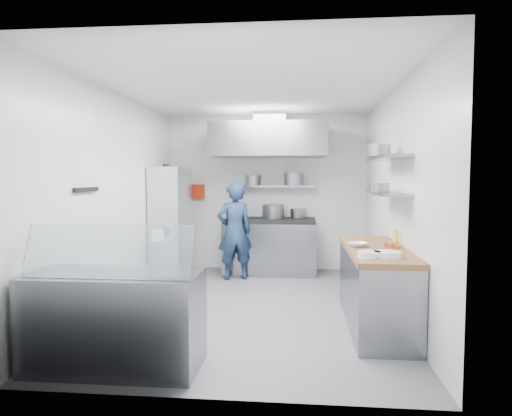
# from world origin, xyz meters

# --- Properties ---
(floor) EXTENTS (5.00, 5.00, 0.00)m
(floor) POSITION_xyz_m (0.00, 0.00, 0.00)
(floor) COLOR #4D4D4F
(floor) RESTS_ON ground
(ceiling) EXTENTS (5.00, 5.00, 0.00)m
(ceiling) POSITION_xyz_m (0.00, 0.00, 2.80)
(ceiling) COLOR silver
(ceiling) RESTS_ON wall_back
(wall_back) EXTENTS (3.60, 2.80, 0.02)m
(wall_back) POSITION_xyz_m (0.00, 2.50, 1.40)
(wall_back) COLOR white
(wall_back) RESTS_ON floor
(wall_front) EXTENTS (3.60, 2.80, 0.02)m
(wall_front) POSITION_xyz_m (0.00, -2.50, 1.40)
(wall_front) COLOR white
(wall_front) RESTS_ON floor
(wall_left) EXTENTS (2.80, 5.00, 0.02)m
(wall_left) POSITION_xyz_m (-1.80, 0.00, 1.40)
(wall_left) COLOR white
(wall_left) RESTS_ON floor
(wall_right) EXTENTS (2.80, 5.00, 0.02)m
(wall_right) POSITION_xyz_m (1.80, 0.00, 1.40)
(wall_right) COLOR white
(wall_right) RESTS_ON floor
(gas_range) EXTENTS (1.60, 0.80, 0.90)m
(gas_range) POSITION_xyz_m (0.10, 2.10, 0.45)
(gas_range) COLOR gray
(gas_range) RESTS_ON floor
(cooktop) EXTENTS (1.57, 0.78, 0.06)m
(cooktop) POSITION_xyz_m (0.10, 2.10, 0.93)
(cooktop) COLOR black
(cooktop) RESTS_ON gas_range
(stock_pot_left) EXTENTS (0.31, 0.31, 0.20)m
(stock_pot_left) POSITION_xyz_m (-0.53, 2.13, 1.06)
(stock_pot_left) COLOR slate
(stock_pot_left) RESTS_ON cooktop
(stock_pot_mid) EXTENTS (0.38, 0.38, 0.24)m
(stock_pot_mid) POSITION_xyz_m (0.15, 2.21, 1.08)
(stock_pot_mid) COLOR slate
(stock_pot_mid) RESTS_ON cooktop
(stock_pot_right) EXTENTS (0.27, 0.27, 0.16)m
(stock_pot_right) POSITION_xyz_m (0.59, 2.36, 1.04)
(stock_pot_right) COLOR slate
(stock_pot_right) RESTS_ON cooktop
(over_range_shelf) EXTENTS (1.60, 0.30, 0.04)m
(over_range_shelf) POSITION_xyz_m (0.10, 2.34, 1.52)
(over_range_shelf) COLOR gray
(over_range_shelf) RESTS_ON wall_back
(shelf_pot_a) EXTENTS (0.28, 0.28, 0.18)m
(shelf_pot_a) POSITION_xyz_m (-0.23, 2.42, 1.63)
(shelf_pot_a) COLOR slate
(shelf_pot_a) RESTS_ON over_range_shelf
(shelf_pot_b) EXTENTS (0.33, 0.33, 0.22)m
(shelf_pot_b) POSITION_xyz_m (0.51, 2.23, 1.65)
(shelf_pot_b) COLOR slate
(shelf_pot_b) RESTS_ON over_range_shelf
(extractor_hood) EXTENTS (1.90, 1.15, 0.55)m
(extractor_hood) POSITION_xyz_m (0.10, 1.93, 2.30)
(extractor_hood) COLOR gray
(extractor_hood) RESTS_ON wall_back
(hood_duct) EXTENTS (0.55, 0.55, 0.24)m
(hood_duct) POSITION_xyz_m (0.10, 2.15, 2.68)
(hood_duct) COLOR slate
(hood_duct) RESTS_ON extractor_hood
(red_firebox) EXTENTS (0.22, 0.10, 0.26)m
(red_firebox) POSITION_xyz_m (-1.25, 2.44, 1.42)
(red_firebox) COLOR #B4250E
(red_firebox) RESTS_ON wall_back
(chef) EXTENTS (0.68, 0.56, 1.59)m
(chef) POSITION_xyz_m (-0.45, 1.56, 0.80)
(chef) COLOR #192D4C
(chef) RESTS_ON floor
(wire_rack) EXTENTS (0.50, 0.90, 1.85)m
(wire_rack) POSITION_xyz_m (-1.53, 1.59, 0.93)
(wire_rack) COLOR silver
(wire_rack) RESTS_ON floor
(rack_bin_a) EXTENTS (0.14, 0.18, 0.16)m
(rack_bin_a) POSITION_xyz_m (-1.53, 0.88, 0.80)
(rack_bin_a) COLOR white
(rack_bin_a) RESTS_ON wire_rack
(rack_bin_b) EXTENTS (0.14, 0.18, 0.16)m
(rack_bin_b) POSITION_xyz_m (-1.53, 1.35, 1.30)
(rack_bin_b) COLOR yellow
(rack_bin_b) RESTS_ON wire_rack
(rack_jar) EXTENTS (0.11, 0.11, 0.18)m
(rack_jar) POSITION_xyz_m (-1.48, 1.22, 1.80)
(rack_jar) COLOR black
(rack_jar) RESTS_ON wire_rack
(knife_strip) EXTENTS (0.04, 0.55, 0.05)m
(knife_strip) POSITION_xyz_m (-1.78, -0.90, 1.55)
(knife_strip) COLOR black
(knife_strip) RESTS_ON wall_left
(prep_counter_base) EXTENTS (0.62, 2.00, 0.84)m
(prep_counter_base) POSITION_xyz_m (1.48, -0.60, 0.42)
(prep_counter_base) COLOR gray
(prep_counter_base) RESTS_ON floor
(prep_counter_top) EXTENTS (0.65, 2.04, 0.06)m
(prep_counter_top) POSITION_xyz_m (1.48, -0.60, 0.87)
(prep_counter_top) COLOR brown
(prep_counter_top) RESTS_ON prep_counter_base
(plate_stack_a) EXTENTS (0.27, 0.27, 0.06)m
(plate_stack_a) POSITION_xyz_m (1.48, -1.26, 0.93)
(plate_stack_a) COLOR white
(plate_stack_a) RESTS_ON prep_counter_top
(plate_stack_b) EXTENTS (0.23, 0.23, 0.06)m
(plate_stack_b) POSITION_xyz_m (1.31, -1.27, 0.93)
(plate_stack_b) COLOR white
(plate_stack_b) RESTS_ON prep_counter_top
(copper_pan) EXTENTS (0.17, 0.17, 0.06)m
(copper_pan) POSITION_xyz_m (1.65, -0.62, 0.93)
(copper_pan) COLOR #C26436
(copper_pan) RESTS_ON prep_counter_top
(squeeze_bottle) EXTENTS (0.05, 0.05, 0.18)m
(squeeze_bottle) POSITION_xyz_m (1.74, -0.39, 0.99)
(squeeze_bottle) COLOR yellow
(squeeze_bottle) RESTS_ON prep_counter_top
(mixing_bowl) EXTENTS (0.28, 0.28, 0.05)m
(mixing_bowl) POSITION_xyz_m (1.27, -0.60, 0.93)
(mixing_bowl) COLOR white
(mixing_bowl) RESTS_ON prep_counter_top
(wall_shelf_lower) EXTENTS (0.30, 1.30, 0.04)m
(wall_shelf_lower) POSITION_xyz_m (1.64, -0.30, 1.50)
(wall_shelf_lower) COLOR gray
(wall_shelf_lower) RESTS_ON wall_right
(wall_shelf_upper) EXTENTS (0.30, 1.30, 0.04)m
(wall_shelf_upper) POSITION_xyz_m (1.64, -0.30, 1.92)
(wall_shelf_upper) COLOR gray
(wall_shelf_upper) RESTS_ON wall_right
(shelf_pot_c) EXTENTS (0.24, 0.24, 0.10)m
(shelf_pot_c) POSITION_xyz_m (1.55, -0.29, 1.57)
(shelf_pot_c) COLOR slate
(shelf_pot_c) RESTS_ON wall_shelf_lower
(shelf_pot_d) EXTENTS (0.26, 0.26, 0.14)m
(shelf_pot_d) POSITION_xyz_m (1.56, -0.22, 2.01)
(shelf_pot_d) COLOR slate
(shelf_pot_d) RESTS_ON wall_shelf_upper
(display_case) EXTENTS (1.50, 0.70, 0.85)m
(display_case) POSITION_xyz_m (-1.00, -2.00, 0.42)
(display_case) COLOR gray
(display_case) RESTS_ON floor
(display_glass) EXTENTS (1.47, 0.19, 0.42)m
(display_glass) POSITION_xyz_m (-1.00, -2.12, 1.07)
(display_glass) COLOR silver
(display_glass) RESTS_ON display_case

